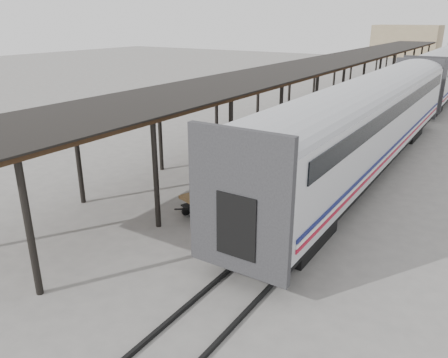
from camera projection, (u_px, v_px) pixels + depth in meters
ground at (219, 215)px, 16.97m from camera, size 160.00×160.00×0.00m
train at (445, 69)px, 41.06m from camera, size 3.45×76.01×4.01m
canopy at (344, 59)px, 36.24m from camera, size 4.90×64.30×4.15m
rails at (440, 97)px, 42.13m from camera, size 1.54×150.00×0.12m
building_left at (406, 41)px, 85.67m from camera, size 12.00×8.00×6.00m
baggage_cart at (213, 198)px, 16.94m from camera, size 1.93×2.67×0.86m
suitcase_stack at (218, 185)px, 17.09m from camera, size 1.40×1.19×0.60m
luggage_tug at (324, 121)px, 29.86m from camera, size 1.11×1.54×1.24m
porter at (209, 176)px, 15.91m from camera, size 0.61×0.77×1.83m
pedestrian at (294, 121)px, 28.19m from camera, size 1.18×0.62×1.93m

